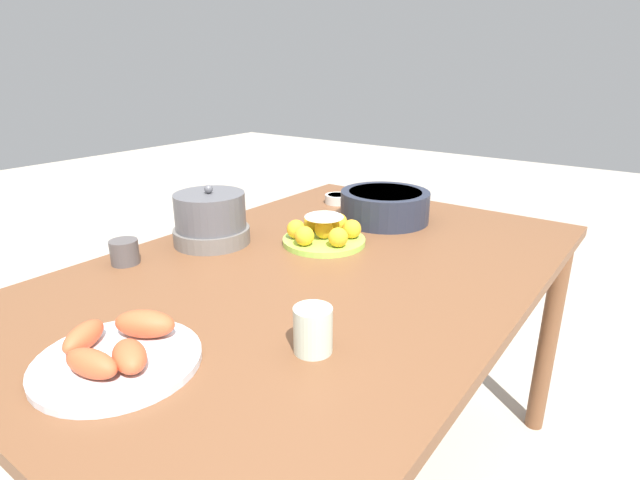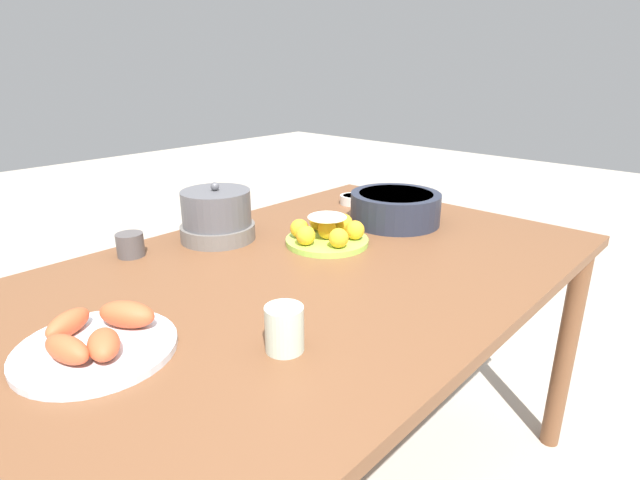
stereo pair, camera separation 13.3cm
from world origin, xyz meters
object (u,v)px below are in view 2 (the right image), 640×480
at_px(sauce_bowl, 352,199).
at_px(cup_far, 130,245).
at_px(cup_near, 284,329).
at_px(warming_pot, 217,216).
at_px(dining_table, 312,296).
at_px(seafood_platter, 97,340).
at_px(cake_plate, 327,233).
at_px(serving_bowl, 395,207).

xyz_separation_m(sauce_bowl, cup_far, (-0.80, 0.11, 0.01)).
height_order(sauce_bowl, cup_far, cup_far).
distance_m(cup_near, warming_pot, 0.64).
bearing_deg(dining_table, warming_pot, 96.16).
bearing_deg(cup_near, cup_far, 86.03).
xyz_separation_m(cup_near, warming_pot, (0.28, 0.57, 0.03)).
xyz_separation_m(sauce_bowl, seafood_platter, (-1.07, -0.28, 0.00)).
height_order(cake_plate, serving_bowl, serving_bowl).
bearing_deg(seafood_platter, warming_pot, 32.82).
bearing_deg(cup_far, cup_near, -93.97).
bearing_deg(serving_bowl, dining_table, -173.56).
distance_m(dining_table, warming_pot, 0.38).
bearing_deg(warming_pot, dining_table, -83.84).
bearing_deg(cup_near, serving_bowl, 20.42).
relative_size(seafood_platter, cup_near, 3.29).
relative_size(cup_near, warming_pot, 0.39).
bearing_deg(dining_table, cake_plate, 28.70).
bearing_deg(warming_pot, cake_plate, -54.82).
distance_m(sauce_bowl, cup_near, 1.00).
bearing_deg(cup_far, warming_pot, -14.37).
xyz_separation_m(seafood_platter, warming_pot, (0.51, 0.33, 0.05)).
bearing_deg(cake_plate, warming_pot, 125.18).
height_order(serving_bowl, cup_far, serving_bowl).
height_order(serving_bowl, sauce_bowl, serving_bowl).
distance_m(serving_bowl, cup_far, 0.80).
bearing_deg(serving_bowl, cake_plate, 174.01).
distance_m(serving_bowl, seafood_platter, 0.99).
bearing_deg(sauce_bowl, warming_pot, 175.20).
bearing_deg(serving_bowl, cup_near, -159.58).
distance_m(cake_plate, seafood_platter, 0.70).
distance_m(sauce_bowl, cup_far, 0.81).
height_order(sauce_bowl, warming_pot, warming_pot).
distance_m(cake_plate, warming_pot, 0.32).
distance_m(sauce_bowl, warming_pot, 0.57).
xyz_separation_m(dining_table, warming_pot, (-0.04, 0.34, 0.15)).
distance_m(serving_bowl, cup_near, 0.81).
distance_m(cake_plate, serving_bowl, 0.30).
bearing_deg(sauce_bowl, serving_bowl, -109.66).
bearing_deg(dining_table, cup_near, -143.91).
xyz_separation_m(cup_near, cup_far, (0.04, 0.63, -0.01)).
relative_size(serving_bowl, cup_near, 3.36).
bearing_deg(cup_near, cake_plate, 33.90).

